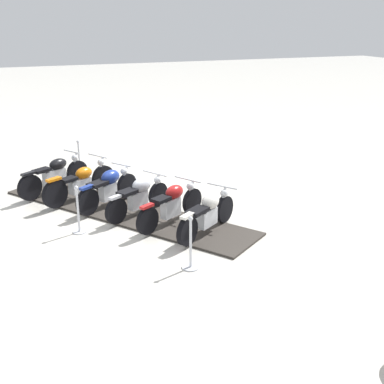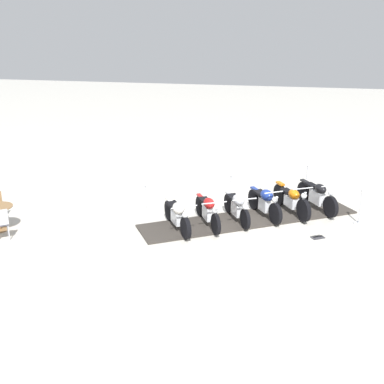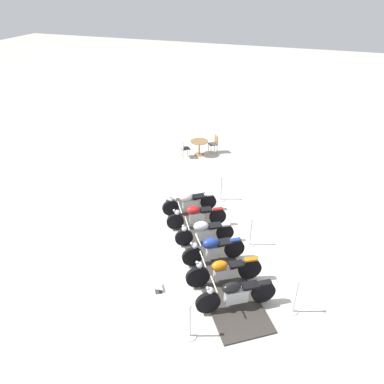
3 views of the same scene
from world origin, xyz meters
TOP-DOWN VIEW (x-y plane):
  - ground_plane at (0.00, 0.00)m, footprint 80.00×80.00m
  - display_platform at (0.00, 0.00)m, footprint 5.22×6.65m
  - motorcycle_cream at (1.41, -1.98)m, footprint 1.83×1.35m
  - motorcycle_maroon at (0.87, -1.18)m, footprint 1.95×1.25m
  - motorcycle_chrome at (0.32, -0.38)m, footprint 1.82×1.20m
  - motorcycle_navy at (-0.25, 0.42)m, footprint 1.78×1.26m
  - motorcycle_copper at (-0.80, 1.22)m, footprint 2.05×1.31m
  - motorcycle_black at (-1.36, 2.02)m, footprint 2.00×1.34m
  - stanchion_right_rear at (-0.49, 3.31)m, footprint 0.34×0.34m
  - stanchion_left_front at (0.49, -3.31)m, footprint 0.34×0.34m
  - stanchion_left_rear at (-2.92, 1.63)m, footprint 0.28×0.28m
  - stanchion_left_mid at (-1.21, -0.84)m, footprint 0.31×0.31m
  - info_placard at (0.94, 2.08)m, footprint 0.40×0.43m
  - cafe_table at (2.68, -7.15)m, footprint 0.90×0.90m
  - cafe_chair_near_table at (3.31, -6.61)m, footprint 0.56×0.56m
  - cafe_chair_across_table at (2.05, -7.67)m, footprint 0.56×0.56m

SIDE VIEW (x-z plane):
  - ground_plane at x=0.00m, z-range 0.00..0.00m
  - display_platform at x=0.00m, z-range 0.00..0.05m
  - info_placard at x=0.94m, z-range -0.03..0.18m
  - stanchion_left_front at x=0.49m, z-range -0.21..0.86m
  - stanchion_right_rear at x=-0.49m, z-range -0.21..0.91m
  - stanchion_left_mid at x=-1.21m, z-range -0.18..0.92m
  - stanchion_left_rear at x=-2.92m, z-range -0.15..0.99m
  - motorcycle_copper at x=-0.80m, z-range -0.02..1.02m
  - motorcycle_cream at x=1.41m, z-range 0.05..0.97m
  - motorcycle_black at x=-1.36m, z-range 0.02..1.03m
  - motorcycle_maroon at x=0.87m, z-range 0.07..0.99m
  - motorcycle_chrome at x=0.32m, z-range 0.08..0.99m
  - cafe_chair_across_table at x=2.05m, z-range 0.08..1.00m
  - cafe_chair_near_table at x=3.31m, z-range 0.07..1.03m
  - motorcycle_navy at x=-0.25m, z-range 0.06..1.05m
  - cafe_table at x=2.68m, z-range 0.20..0.95m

